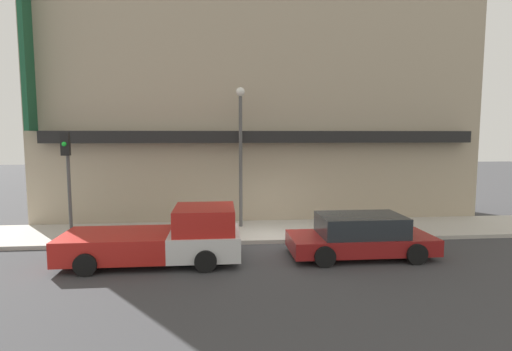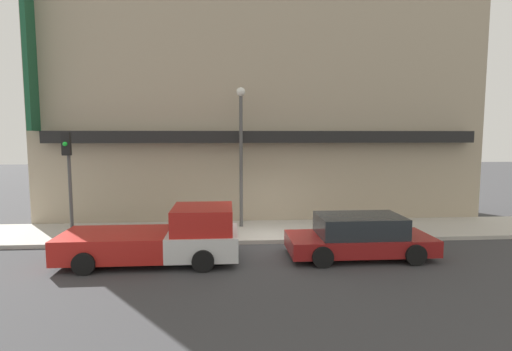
{
  "view_description": "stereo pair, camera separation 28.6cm",
  "coord_description": "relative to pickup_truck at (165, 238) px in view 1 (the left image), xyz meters",
  "views": [
    {
      "loc": [
        -1.93,
        -13.89,
        3.94
      ],
      "look_at": [
        -0.51,
        1.33,
        2.35
      ],
      "focal_mm": 28.0,
      "sensor_mm": 36.0,
      "label": 1
    },
    {
      "loc": [
        -1.64,
        -13.91,
        3.94
      ],
      "look_at": [
        -0.51,
        1.33,
        2.35
      ],
      "focal_mm": 28.0,
      "sensor_mm": 36.0,
      "label": 2
    }
  ],
  "objects": [
    {
      "name": "ground_plane",
      "position": [
        3.61,
        1.68,
        -0.74
      ],
      "size": [
        80.0,
        80.0,
        0.0
      ],
      "primitive_type": "plane",
      "color": "#38383A"
    },
    {
      "name": "traffic_light",
      "position": [
        -3.6,
        2.23,
        2.04
      ],
      "size": [
        0.28,
        0.42,
        3.85
      ],
      "color": "#4C4C4C",
      "rests_on": "sidewalk"
    },
    {
      "name": "sidewalk",
      "position": [
        3.61,
        3.34,
        -0.67
      ],
      "size": [
        36.0,
        3.32,
        0.15
      ],
      "color": "#B7B2A8",
      "rests_on": "ground"
    },
    {
      "name": "street_lamp",
      "position": [
        2.56,
        3.95,
        2.93
      ],
      "size": [
        0.36,
        0.36,
        5.65
      ],
      "color": "#4C4C4C",
      "rests_on": "sidewalk"
    },
    {
      "name": "fire_hydrant",
      "position": [
        6.4,
        2.61,
        -0.27
      ],
      "size": [
        0.17,
        0.17,
        0.67
      ],
      "color": "red",
      "rests_on": "sidewalk"
    },
    {
      "name": "building",
      "position": [
        3.59,
        6.49,
        5.15
      ],
      "size": [
        19.8,
        3.8,
        11.81
      ],
      "color": "tan",
      "rests_on": "ground"
    },
    {
      "name": "parked_car",
      "position": [
        6.2,
        0.0,
        -0.08
      ],
      "size": [
        4.58,
        2.12,
        1.35
      ],
      "rotation": [
        0.0,
        0.0,
        0.03
      ],
      "color": "maroon",
      "rests_on": "ground"
    },
    {
      "name": "pickup_truck",
      "position": [
        0.0,
        0.0,
        0.0
      ],
      "size": [
        5.36,
        2.31,
        1.71
      ],
      "rotation": [
        0.0,
        0.0,
        0.02
      ],
      "color": "silver",
      "rests_on": "ground"
    }
  ]
}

